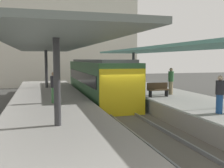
# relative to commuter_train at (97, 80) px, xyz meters

# --- Properties ---
(ground_plane) EXTENTS (80.00, 80.00, 0.00)m
(ground_plane) POSITION_rel_commuter_train_xyz_m (0.00, -5.54, -1.73)
(ground_plane) COLOR #383835
(platform_left) EXTENTS (4.40, 28.00, 1.00)m
(platform_left) POSITION_rel_commuter_train_xyz_m (-3.80, -5.54, -1.23)
(platform_left) COLOR gray
(platform_left) RESTS_ON ground_plane
(platform_right) EXTENTS (4.40, 28.00, 1.00)m
(platform_right) POSITION_rel_commuter_train_xyz_m (3.80, -5.54, -1.23)
(platform_right) COLOR gray
(platform_right) RESTS_ON ground_plane
(track_ballast) EXTENTS (3.20, 28.00, 0.20)m
(track_ballast) POSITION_rel_commuter_train_xyz_m (0.00, -5.54, -1.63)
(track_ballast) COLOR #59544C
(track_ballast) RESTS_ON ground_plane
(rail_near_side) EXTENTS (0.08, 28.00, 0.14)m
(rail_near_side) POSITION_rel_commuter_train_xyz_m (-0.72, -5.54, -1.46)
(rail_near_side) COLOR slate
(rail_near_side) RESTS_ON track_ballast
(rail_far_side) EXTENTS (0.08, 28.00, 0.14)m
(rail_far_side) POSITION_rel_commuter_train_xyz_m (0.72, -5.54, -1.46)
(rail_far_side) COLOR slate
(rail_far_side) RESTS_ON track_ballast
(commuter_train) EXTENTS (2.78, 12.62, 3.10)m
(commuter_train) POSITION_rel_commuter_train_xyz_m (0.00, 0.00, 0.00)
(commuter_train) COLOR #2D5633
(commuter_train) RESTS_ON track_ballast
(canopy_left) EXTENTS (4.18, 21.00, 3.22)m
(canopy_left) POSITION_rel_commuter_train_xyz_m (-3.80, -4.14, 2.37)
(canopy_left) COLOR #333335
(canopy_left) RESTS_ON platform_left
(canopy_right) EXTENTS (4.18, 21.00, 3.07)m
(canopy_right) POSITION_rel_commuter_train_xyz_m (3.80, -4.14, 2.23)
(canopy_right) COLOR #333335
(canopy_right) RESTS_ON platform_right
(platform_bench) EXTENTS (1.40, 0.41, 0.86)m
(platform_bench) POSITION_rel_commuter_train_xyz_m (2.72, -5.05, -0.26)
(platform_bench) COLOR black
(platform_bench) RESTS_ON platform_right
(litter_bin) EXTENTS (0.44, 0.44, 0.80)m
(litter_bin) POSITION_rel_commuter_train_xyz_m (2.54, -1.17, -0.33)
(litter_bin) COLOR maroon
(litter_bin) RESTS_ON platform_right
(passenger_near_bench) EXTENTS (0.36, 0.36, 1.66)m
(passenger_near_bench) POSITION_rel_commuter_train_xyz_m (-3.64, -5.63, 0.13)
(passenger_near_bench) COLOR #386B3D
(passenger_near_bench) RESTS_ON platform_left
(passenger_mid_platform) EXTENTS (0.36, 0.36, 1.64)m
(passenger_mid_platform) POSITION_rel_commuter_train_xyz_m (3.03, -10.30, 0.12)
(passenger_mid_platform) COLOR navy
(passenger_mid_platform) RESTS_ON platform_right
(passenger_far_end) EXTENTS (0.36, 0.36, 1.75)m
(passenger_far_end) POSITION_rel_commuter_train_xyz_m (3.96, -4.38, 0.18)
(passenger_far_end) COLOR #998460
(passenger_far_end) RESTS_ON platform_right
(station_building_backdrop) EXTENTS (18.00, 6.00, 11.00)m
(station_building_backdrop) POSITION_rel_commuter_train_xyz_m (-1.19, 14.46, 3.77)
(station_building_backdrop) COLOR beige
(station_building_backdrop) RESTS_ON ground_plane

